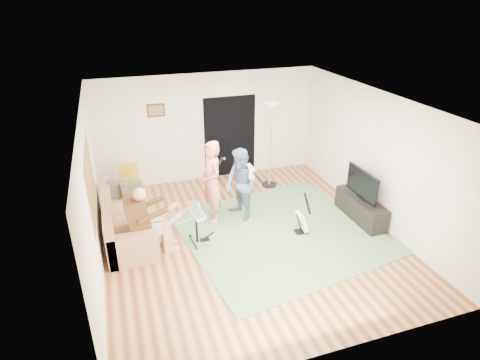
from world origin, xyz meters
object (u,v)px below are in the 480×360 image
Objects in this scene: sofa at (125,224)px; drum_kit at (197,228)px; guitarist at (241,185)px; singer at (212,182)px; tv_cabinet at (361,209)px; guitar_spare at (302,221)px; dining_chair at (130,192)px; torchiere_lamp at (271,130)px; television at (362,183)px.

sofa reaches higher than drum_kit.
guitarist reaches higher than sofa.
singer is 1.12× the size of guitarist.
drum_kit is at bearing 176.27° from tv_cabinet.
guitar_spare is 0.91× the size of dining_chair.
tv_cabinet is (2.99, -0.99, -0.63)m from singer.
dining_chair reaches higher than guitar_spare.
singer is 0.84× the size of torchiere_lamp.
drum_kit is 0.84× the size of guitar_spare.
tv_cabinet is at bearing 3.75° from guitar_spare.
sofa is at bearing -160.56° from torchiere_lamp.
tv_cabinet is at bearing 54.02° from guitarist.
guitar_spare is (3.37, -0.97, -0.04)m from sofa.
guitarist is at bearing -22.98° from dining_chair.
torchiere_lamp reaches higher than television.
torchiere_lamp reaches higher than singer.
guitarist is 1.57× the size of television.
tv_cabinet is at bearing -3.73° from drum_kit.
sofa is 1.04× the size of torchiere_lamp.
guitarist reaches higher than dining_chair.
dining_chair is at bearing 145.15° from guitar_spare.
guitar_spare is at bearing 29.51° from guitarist.
tv_cabinet is at bearing 63.54° from singer.
guitar_spare is at bearing -16.07° from sofa.
singer is 1.25× the size of tv_cabinet.
guitarist is at bearing -0.60° from sofa.
drum_kit is 1.34m from guitarist.
torchiere_lamp is at bearing 118.47° from television.
dining_chair is (-1.61, 1.12, -0.53)m from singer.
dining_chair is at bearing 120.12° from drum_kit.
singer reaches higher than television.
drum_kit is 3.18m from torchiere_lamp.
singer is 2.03m from dining_chair.
sofa is 2.22× the size of dining_chair.
guitar_spare is 1.43m from tv_cabinet.
singer reaches higher than dining_chair.
drum_kit is at bearing 176.22° from television.
dining_chair is (-1.09, 1.88, 0.02)m from drum_kit.
television is (2.35, -0.85, 0.07)m from guitarist.
guitar_spare is 2.54m from torchiere_lamp.
torchiere_lamp is (1.19, 1.29, 0.66)m from guitarist.
television is at bearing 53.63° from guitarist.
guitarist is at bearing 135.95° from guitar_spare.
singer is at bearing 55.99° from drum_kit.
torchiere_lamp is at bearing 114.90° from singer.
torchiere_lamp is 2.11× the size of television.
dining_chair is 0.70× the size of tv_cabinet.
sofa is 2.42× the size of guitar_spare.
torchiere_lamp is at bearing 119.50° from tv_cabinet.
guitar_spare reaches higher than sofa.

